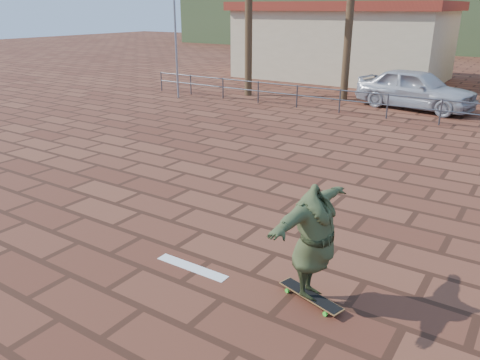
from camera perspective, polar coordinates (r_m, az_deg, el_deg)
name	(u,v)px	position (r m, az deg, el deg)	size (l,w,h in m)	color
ground	(202,231)	(9.40, -4.60, -6.23)	(120.00, 120.00, 0.00)	brown
paint_stripe	(192,267)	(8.19, -5.88, -10.54)	(1.40, 0.22, 0.01)	white
guardrail	(388,102)	(19.63, 17.58, 9.08)	(24.06, 0.06, 1.00)	#47494F
building_west	(343,40)	(30.77, 12.41, 16.31)	(12.60, 7.60, 4.50)	beige
hill_back	(326,9)	(68.26, 10.50, 19.85)	(35.00, 14.00, 8.00)	#384C28
longboard	(311,296)	(7.36, 8.60, -13.80)	(1.14, 0.56, 0.11)	olive
skateboarder	(314,242)	(6.89, 9.00, -7.49)	(2.20, 0.60, 1.79)	#3A4425
car_silver	(416,89)	(22.03, 20.63, 10.35)	(2.03, 5.05, 1.72)	#AAABB1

